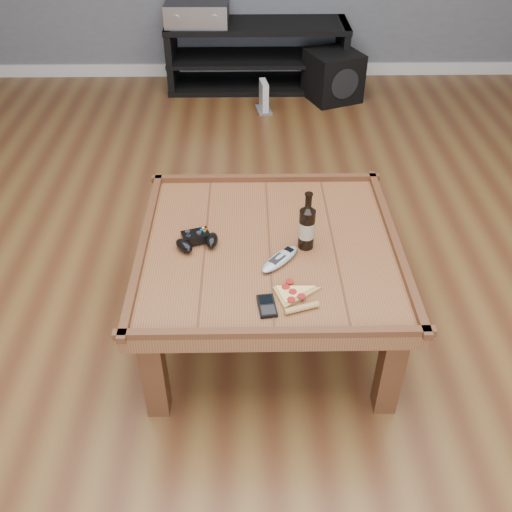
{
  "coord_description": "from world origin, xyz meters",
  "views": [
    {
      "loc": [
        -0.08,
        -1.76,
        1.77
      ],
      "look_at": [
        -0.05,
        -0.16,
        0.52
      ],
      "focal_mm": 40.0,
      "sensor_mm": 36.0,
      "label": 1
    }
  ],
  "objects_px": {
    "coffee_table": "(269,257)",
    "smartphone": "(267,306)",
    "game_console": "(264,98)",
    "pizza_slice": "(294,296)",
    "av_receiver": "(197,12)",
    "subwoofer": "(333,76)",
    "beer_bottle": "(307,226)",
    "remote_control": "(280,259)",
    "game_controller": "(197,240)",
    "media_console": "(257,56)"
  },
  "relations": [
    {
      "from": "pizza_slice",
      "to": "av_receiver",
      "type": "distance_m",
      "value": 3.1
    },
    {
      "from": "pizza_slice",
      "to": "game_console",
      "type": "bearing_deg",
      "value": 72.7
    },
    {
      "from": "coffee_table",
      "to": "subwoofer",
      "type": "distance_m",
      "value": 2.57
    },
    {
      "from": "pizza_slice",
      "to": "smartphone",
      "type": "height_order",
      "value": "pizza_slice"
    },
    {
      "from": "smartphone",
      "to": "av_receiver",
      "type": "xyz_separation_m",
      "value": [
        -0.43,
        3.1,
        0.12
      ]
    },
    {
      "from": "smartphone",
      "to": "game_console",
      "type": "bearing_deg",
      "value": 81.53
    },
    {
      "from": "game_controller",
      "to": "subwoofer",
      "type": "distance_m",
      "value": 2.65
    },
    {
      "from": "media_console",
      "to": "coffee_table",
      "type": "bearing_deg",
      "value": -90.0
    },
    {
      "from": "beer_bottle",
      "to": "remote_control",
      "type": "distance_m",
      "value": 0.16
    },
    {
      "from": "av_receiver",
      "to": "game_console",
      "type": "distance_m",
      "value": 0.84
    },
    {
      "from": "game_controller",
      "to": "subwoofer",
      "type": "height_order",
      "value": "game_controller"
    },
    {
      "from": "pizza_slice",
      "to": "av_receiver",
      "type": "bearing_deg",
      "value": 81.74
    },
    {
      "from": "remote_control",
      "to": "av_receiver",
      "type": "distance_m",
      "value": 2.9
    },
    {
      "from": "game_controller",
      "to": "smartphone",
      "type": "distance_m",
      "value": 0.44
    },
    {
      "from": "remote_control",
      "to": "game_console",
      "type": "distance_m",
      "value": 2.4
    },
    {
      "from": "media_console",
      "to": "game_console",
      "type": "bearing_deg",
      "value": -85.0
    },
    {
      "from": "smartphone",
      "to": "av_receiver",
      "type": "height_order",
      "value": "av_receiver"
    },
    {
      "from": "beer_bottle",
      "to": "subwoofer",
      "type": "bearing_deg",
      "value": 80.1
    },
    {
      "from": "game_console",
      "to": "game_controller",
      "type": "bearing_deg",
      "value": -106.92
    },
    {
      "from": "av_receiver",
      "to": "coffee_table",
      "type": "bearing_deg",
      "value": -79.74
    },
    {
      "from": "smartphone",
      "to": "remote_control",
      "type": "relative_size",
      "value": 0.6
    },
    {
      "from": "coffee_table",
      "to": "av_receiver",
      "type": "bearing_deg",
      "value": 99.32
    },
    {
      "from": "subwoofer",
      "to": "pizza_slice",
      "type": "bearing_deg",
      "value": -122.48
    },
    {
      "from": "pizza_slice",
      "to": "av_receiver",
      "type": "xyz_separation_m",
      "value": [
        -0.52,
        3.05,
        0.12
      ]
    },
    {
      "from": "media_console",
      "to": "game_controller",
      "type": "height_order",
      "value": "same"
    },
    {
      "from": "coffee_table",
      "to": "beer_bottle",
      "type": "xyz_separation_m",
      "value": [
        0.14,
        -0.01,
        0.16
      ]
    },
    {
      "from": "pizza_slice",
      "to": "av_receiver",
      "type": "relative_size",
      "value": 0.52
    },
    {
      "from": "coffee_table",
      "to": "pizza_slice",
      "type": "xyz_separation_m",
      "value": [
        0.07,
        -0.3,
        0.07
      ]
    },
    {
      "from": "coffee_table",
      "to": "game_controller",
      "type": "xyz_separation_m",
      "value": [
        -0.28,
        0.0,
        0.08
      ]
    },
    {
      "from": "coffee_table",
      "to": "smartphone",
      "type": "xyz_separation_m",
      "value": [
        -0.02,
        -0.35,
        0.07
      ]
    },
    {
      "from": "pizza_slice",
      "to": "remote_control",
      "type": "relative_size",
      "value": 1.3
    },
    {
      "from": "remote_control",
      "to": "av_receiver",
      "type": "xyz_separation_m",
      "value": [
        -0.49,
        2.85,
        0.12
      ]
    },
    {
      "from": "coffee_table",
      "to": "remote_control",
      "type": "distance_m",
      "value": 0.14
    },
    {
      "from": "game_controller",
      "to": "subwoofer",
      "type": "xyz_separation_m",
      "value": [
        0.85,
        2.49,
        -0.29
      ]
    },
    {
      "from": "pizza_slice",
      "to": "subwoofer",
      "type": "relative_size",
      "value": 0.53
    },
    {
      "from": "beer_bottle",
      "to": "smartphone",
      "type": "relative_size",
      "value": 2.09
    },
    {
      "from": "pizza_slice",
      "to": "remote_control",
      "type": "xyz_separation_m",
      "value": [
        -0.04,
        0.2,
        0.01
      ]
    },
    {
      "from": "pizza_slice",
      "to": "game_controller",
      "type": "bearing_deg",
      "value": 121.08
    },
    {
      "from": "coffee_table",
      "to": "smartphone",
      "type": "distance_m",
      "value": 0.36
    },
    {
      "from": "media_console",
      "to": "smartphone",
      "type": "xyz_separation_m",
      "value": [
        -0.02,
        -3.1,
        0.21
      ]
    },
    {
      "from": "beer_bottle",
      "to": "game_controller",
      "type": "xyz_separation_m",
      "value": [
        -0.42,
        0.01,
        -0.07
      ]
    },
    {
      "from": "game_controller",
      "to": "av_receiver",
      "type": "relative_size",
      "value": 0.38
    },
    {
      "from": "media_console",
      "to": "beer_bottle",
      "type": "distance_m",
      "value": 2.78
    },
    {
      "from": "smartphone",
      "to": "game_console",
      "type": "height_order",
      "value": "smartphone"
    },
    {
      "from": "game_console",
      "to": "subwoofer",
      "type": "bearing_deg",
      "value": 13.81
    },
    {
      "from": "coffee_table",
      "to": "game_console",
      "type": "height_order",
      "value": "coffee_table"
    },
    {
      "from": "pizza_slice",
      "to": "game_console",
      "type": "distance_m",
      "value": 2.6
    },
    {
      "from": "av_receiver",
      "to": "subwoofer",
      "type": "bearing_deg",
      "value": -12.88
    },
    {
      "from": "coffee_table",
      "to": "beer_bottle",
      "type": "bearing_deg",
      "value": -5.54
    },
    {
      "from": "game_console",
      "to": "remote_control",
      "type": "bearing_deg",
      "value": -99.04
    }
  ]
}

